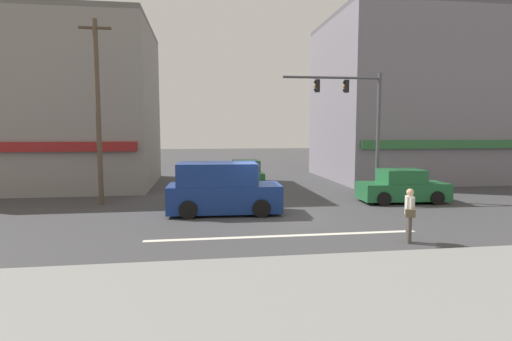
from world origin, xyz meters
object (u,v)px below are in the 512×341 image
object	(u,v)px
utility_pole_far_right	(374,124)
sedan_crossing_leftbound	(246,174)
traffic_light_mast	(360,115)
van_crossing_rightbound	(222,189)
pedestrian_foreground_with_bag	(409,212)
utility_pole_near_left	(98,110)
sedan_parked_curbside	(402,187)

from	to	relation	value
utility_pole_far_right	sedan_crossing_leftbound	size ratio (longest dim) A/B	1.79
traffic_light_mast	sedan_crossing_leftbound	bearing A→B (deg)	130.22
van_crossing_rightbound	pedestrian_foreground_with_bag	bearing A→B (deg)	-43.83
traffic_light_mast	pedestrian_foreground_with_bag	world-z (taller)	traffic_light_mast
traffic_light_mast	van_crossing_rightbound	bearing A→B (deg)	-160.36
van_crossing_rightbound	traffic_light_mast	bearing A→B (deg)	19.64
utility_pole_near_left	sedan_parked_curbside	size ratio (longest dim) A/B	2.00
traffic_light_mast	van_crossing_rightbound	world-z (taller)	traffic_light_mast
utility_pole_near_left	sedan_crossing_leftbound	world-z (taller)	utility_pole_near_left
utility_pole_near_left	van_crossing_rightbound	world-z (taller)	utility_pole_near_left
sedan_crossing_leftbound	pedestrian_foreground_with_bag	bearing A→B (deg)	-75.75
traffic_light_mast	van_crossing_rightbound	xyz separation A→B (m)	(-6.88, -2.46, -3.17)
sedan_crossing_leftbound	utility_pole_near_left	bearing A→B (deg)	-143.67
utility_pole_far_right	sedan_parked_curbside	xyz separation A→B (m)	(-0.92, -5.28, -3.12)
utility_pole_far_right	traffic_light_mast	world-z (taller)	utility_pole_far_right
utility_pole_near_left	utility_pole_far_right	size ratio (longest dim) A/B	1.13
sedan_crossing_leftbound	traffic_light_mast	bearing A→B (deg)	-49.78
utility_pole_far_right	pedestrian_foreground_with_bag	distance (m)	12.91
sedan_parked_curbside	van_crossing_rightbound	size ratio (longest dim) A/B	0.89
utility_pole_far_right	van_crossing_rightbound	distance (m)	12.05
sedan_parked_curbside	utility_pole_near_left	bearing A→B (deg)	174.26
traffic_light_mast	sedan_parked_curbside	xyz separation A→B (m)	(1.80, -1.04, -3.46)
van_crossing_rightbound	sedan_crossing_leftbound	size ratio (longest dim) A/B	1.13
utility_pole_far_right	traffic_light_mast	bearing A→B (deg)	-122.71
traffic_light_mast	sedan_crossing_leftbound	world-z (taller)	traffic_light_mast
pedestrian_foreground_with_bag	traffic_light_mast	bearing A→B (deg)	78.78
traffic_light_mast	sedan_parked_curbside	size ratio (longest dim) A/B	1.48
utility_pole_near_left	sedan_parked_curbside	distance (m)	14.65
utility_pole_near_left	pedestrian_foreground_with_bag	world-z (taller)	utility_pole_near_left
traffic_light_mast	pedestrian_foreground_with_bag	xyz separation A→B (m)	(-1.51, -7.61, -3.22)
utility_pole_near_left	traffic_light_mast	size ratio (longest dim) A/B	1.35
van_crossing_rightbound	utility_pole_far_right	bearing A→B (deg)	34.89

